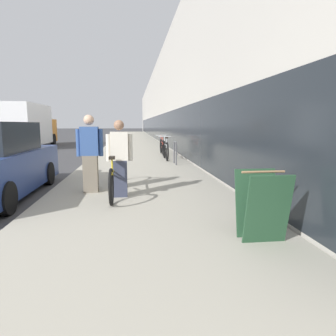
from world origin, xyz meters
TOP-DOWN VIEW (x-y plane):
  - sidewalk_slab at (5.44, 21.00)m, footprint 4.06×70.00m
  - storefront_facade at (12.51, 29.00)m, footprint 10.01×70.00m
  - tandem_bicycle at (4.87, 2.49)m, footprint 0.52×2.81m
  - person_rider at (5.01, 2.12)m, footprint 0.53×0.21m
  - person_bystander at (4.35, 2.61)m, footprint 0.57×0.22m
  - bike_rack_hoop at (6.83, 6.96)m, footprint 0.05×0.60m
  - cruiser_bike_nearest at (6.64, 8.48)m, footprint 0.52×1.81m
  - cruiser_bike_middle at (6.70, 10.63)m, footprint 0.52×1.82m
  - sandwich_board_sign at (6.90, -0.43)m, footprint 0.56×0.56m
  - moving_truck at (-1.85, 17.71)m, footprint 2.24×7.08m

SIDE VIEW (x-z plane):
  - sidewalk_slab at x=5.44m, z-range 0.00..0.11m
  - tandem_bicycle at x=4.87m, z-range 0.05..0.92m
  - cruiser_bike_middle at x=6.70m, z-range 0.04..0.97m
  - cruiser_bike_nearest at x=6.64m, z-range 0.03..0.99m
  - sandwich_board_sign at x=6.90m, z-range 0.11..1.01m
  - bike_rack_hoop at x=6.83m, z-range 0.20..1.05m
  - person_rider at x=5.01m, z-range 0.11..1.67m
  - person_bystander at x=4.35m, z-range 0.11..1.79m
  - moving_truck at x=-1.85m, z-range 0.02..2.91m
  - storefront_facade at x=12.51m, z-range -0.01..7.11m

